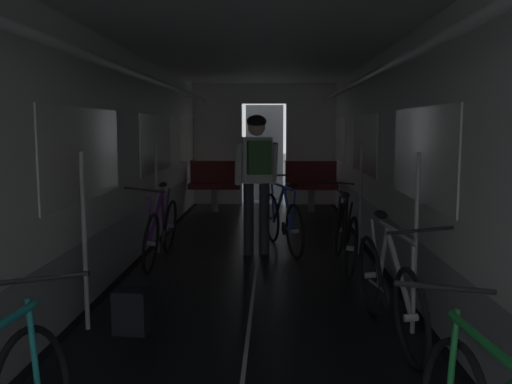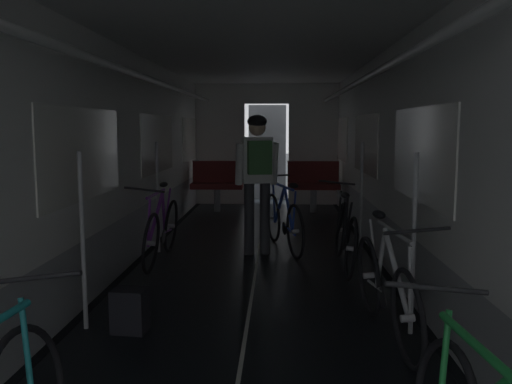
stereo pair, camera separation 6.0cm
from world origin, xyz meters
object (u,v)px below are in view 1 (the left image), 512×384
object	(u,v)px
bench_seat_far_left	(215,181)
bench_seat_far_right	(311,181)
bicycle_black	(345,234)
bicycle_silver	(388,287)
person_cyclist_aisle	(257,169)
bicycle_blue_in_aisle	(283,220)
bicycle_purple	(161,230)
backpack_on_floor	(132,311)

from	to	relation	value
bench_seat_far_left	bench_seat_far_right	size ratio (longest dim) A/B	1.00
bench_seat_far_right	bicycle_black	bearing A→B (deg)	-88.54
bench_seat_far_right	bicycle_silver	xyz separation A→B (m)	(0.16, -6.04, -0.18)
person_cyclist_aisle	bicycle_blue_in_aisle	size ratio (longest dim) A/B	1.05
bench_seat_far_right	bicycle_purple	world-z (taller)	bench_seat_far_right
bicycle_silver	backpack_on_floor	size ratio (longest dim) A/B	4.97
person_cyclist_aisle	bicycle_blue_in_aisle	distance (m)	0.81
bicycle_purple	person_cyclist_aisle	xyz separation A→B (m)	(1.11, 0.41, 0.69)
bicycle_silver	backpack_on_floor	xyz separation A→B (m)	(-1.96, 0.02, -0.21)
bench_seat_far_left	bicycle_silver	xyz separation A→B (m)	(1.96, -6.04, -0.18)
bicycle_silver	bicycle_purple	distance (m)	3.10
bench_seat_far_right	bicycle_black	xyz separation A→B (m)	(0.10, -4.03, -0.19)
bench_seat_far_right	bicycle_silver	world-z (taller)	bench_seat_far_right
bench_seat_far_right	person_cyclist_aisle	distance (m)	3.59
bench_seat_far_left	bicycle_black	size ratio (longest dim) A/B	0.58
bench_seat_far_left	backpack_on_floor	bearing A→B (deg)	-89.97
bench_seat_far_right	bicycle_blue_in_aisle	xyz separation A→B (m)	(-0.58, -3.17, -0.18)
person_cyclist_aisle	backpack_on_floor	bearing A→B (deg)	-108.96
backpack_on_floor	bench_seat_far_left	bearing A→B (deg)	90.03
bench_seat_far_left	bicycle_silver	size ratio (longest dim) A/B	0.58
backpack_on_floor	bicycle_black	bearing A→B (deg)	46.42
bicycle_blue_in_aisle	bicycle_silver	bearing A→B (deg)	-75.46
bench_seat_far_right	bicycle_blue_in_aisle	size ratio (longest dim) A/B	0.60
bicycle_silver	person_cyclist_aisle	distance (m)	2.90
bench_seat_far_left	bicycle_black	xyz separation A→B (m)	(1.90, -4.03, -0.19)
bicycle_purple	bicycle_blue_in_aisle	xyz separation A→B (m)	(1.44, 0.68, 0.00)
person_cyclist_aisle	backpack_on_floor	distance (m)	2.88
bench_seat_far_left	bicycle_purple	bearing A→B (deg)	-93.32
bicycle_black	bicycle_blue_in_aisle	distance (m)	1.10
bench_seat_far_left	bicycle_blue_in_aisle	size ratio (longest dim) A/B	0.60
bicycle_purple	person_cyclist_aisle	bearing A→B (deg)	20.10
person_cyclist_aisle	bicycle_purple	bearing A→B (deg)	-159.90
bicycle_black	person_cyclist_aisle	size ratio (longest dim) A/B	0.98
person_cyclist_aisle	bicycle_blue_in_aisle	world-z (taller)	person_cyclist_aisle
bicycle_silver	bicycle_blue_in_aisle	world-z (taller)	bicycle_silver
bicycle_black	person_cyclist_aisle	world-z (taller)	person_cyclist_aisle
bicycle_silver	person_cyclist_aisle	size ratio (longest dim) A/B	0.98
bicycle_silver	bicycle_purple	xyz separation A→B (m)	(-2.19, 2.20, -0.00)
person_cyclist_aisle	bicycle_blue_in_aisle	xyz separation A→B (m)	(0.33, 0.27, -0.69)
bicycle_silver	person_cyclist_aisle	bearing A→B (deg)	112.39
bench_seat_far_left	bicycle_black	distance (m)	4.46
bench_seat_far_right	bicycle_blue_in_aisle	world-z (taller)	bench_seat_far_right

